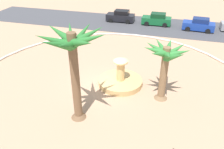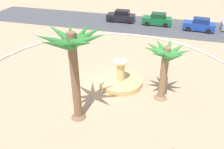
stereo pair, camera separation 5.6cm
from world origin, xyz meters
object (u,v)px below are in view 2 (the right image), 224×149
at_px(parked_car_leftmost, 121,16).
at_px(parked_car_third, 199,25).
at_px(fountain, 120,81).
at_px(palm_tree_near_fountain, 73,54).
at_px(parked_car_second, 157,20).
at_px(palm_tree_by_curb, 165,59).
at_px(bench_east, 76,38).

distance_m(parked_car_leftmost, parked_car_third, 10.82).
bearing_deg(parked_car_leftmost, parked_car_third, -5.26).
distance_m(fountain, parked_car_leftmost, 17.01).
relative_size(fountain, parked_car_leftmost, 0.90).
distance_m(palm_tree_near_fountain, parked_car_leftmost, 21.74).
bearing_deg(fountain, parked_car_second, 85.79).
bearing_deg(palm_tree_by_curb, palm_tree_near_fountain, -144.21).
bearing_deg(parked_car_leftmost, palm_tree_by_curb, -67.18).
distance_m(palm_tree_by_curb, parked_car_leftmost, 19.23).
height_order(bench_east, parked_car_leftmost, parked_car_leftmost).
distance_m(fountain, parked_car_third, 16.95).
bearing_deg(parked_car_second, palm_tree_by_curb, -82.88).
relative_size(palm_tree_near_fountain, parked_car_third, 1.53).
distance_m(fountain, palm_tree_near_fountain, 6.71).
bearing_deg(palm_tree_near_fountain, bench_east, 113.96).
relative_size(palm_tree_near_fountain, parked_car_second, 1.56).
distance_m(palm_tree_near_fountain, parked_car_second, 21.70).
xyz_separation_m(bench_east, parked_car_third, (14.03, 7.80, 0.43)).
distance_m(fountain, bench_east, 10.61).
bearing_deg(palm_tree_near_fountain, parked_car_third, 67.26).
height_order(palm_tree_near_fountain, palm_tree_by_curb, palm_tree_near_fountain).
bearing_deg(parked_car_second, parked_car_third, -8.88).
bearing_deg(parked_car_third, parked_car_second, 171.12).
bearing_deg(fountain, bench_east, 133.23).
distance_m(palm_tree_near_fountain, palm_tree_by_curb, 6.47).
bearing_deg(parked_car_third, bench_east, -150.94).
height_order(parked_car_leftmost, parked_car_third, same).
relative_size(fountain, palm_tree_by_curb, 0.81).
bearing_deg(palm_tree_near_fountain, parked_car_leftmost, 96.12).
relative_size(parked_car_second, parked_car_third, 0.98).
distance_m(palm_tree_by_curb, bench_east, 14.12).
relative_size(bench_east, parked_car_second, 0.39).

